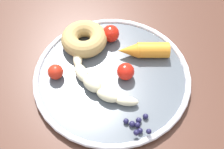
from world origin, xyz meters
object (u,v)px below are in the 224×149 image
at_px(blueberry_pile, 138,125).
at_px(plate, 112,75).
at_px(tomato_far, 111,34).
at_px(tomato_mid, 126,72).
at_px(donut, 84,39).
at_px(banana, 95,83).
at_px(carrot_orange, 142,50).
at_px(tomato_near, 55,72).
at_px(dining_table, 115,116).

bearing_deg(blueberry_pile, plate, -52.05).
bearing_deg(tomato_far, plate, 108.04).
bearing_deg(tomato_mid, tomato_far, -57.36).
relative_size(plate, donut, 3.23).
distance_m(plate, tomato_mid, 0.04).
xyz_separation_m(banana, donut, (0.06, -0.10, 0.01)).
distance_m(carrot_orange, tomato_far, 0.08).
bearing_deg(tomato_near, tomato_far, -120.82).
height_order(carrot_orange, tomato_far, tomato_far).
distance_m(tomato_near, tomato_far, 0.16).
bearing_deg(banana, dining_table, 173.91).
xyz_separation_m(blueberry_pile, tomato_near, (0.19, -0.06, 0.01)).
height_order(banana, carrot_orange, carrot_orange).
distance_m(donut, tomato_near, 0.11).
relative_size(dining_table, tomato_near, 35.16).
distance_m(dining_table, tomato_mid, 0.13).
xyz_separation_m(carrot_orange, donut, (0.13, 0.01, 0.00)).
xyz_separation_m(dining_table, tomato_mid, (-0.01, -0.05, 0.12)).
xyz_separation_m(plate, banana, (0.02, 0.04, 0.02)).
relative_size(dining_table, donut, 10.98).
distance_m(plate, banana, 0.05).
relative_size(blueberry_pile, tomato_mid, 1.53).
relative_size(blueberry_pile, tomato_near, 1.73).
distance_m(donut, tomato_far, 0.06).
bearing_deg(plate, dining_table, 114.64).
xyz_separation_m(dining_table, blueberry_pile, (-0.06, 0.06, 0.11)).
bearing_deg(donut, tomato_near, 75.18).
distance_m(plate, donut, 0.11).
xyz_separation_m(plate, carrot_orange, (-0.05, -0.07, 0.02)).
bearing_deg(carrot_orange, tomato_near, 33.98).
bearing_deg(plate, banana, 57.69).
xyz_separation_m(dining_table, plate, (0.02, -0.04, 0.10)).
relative_size(donut, tomato_mid, 2.83).
bearing_deg(plate, blueberry_pile, 127.95).
bearing_deg(carrot_orange, donut, 2.49).
height_order(dining_table, carrot_orange, carrot_orange).
bearing_deg(tomato_mid, carrot_orange, -106.85).
bearing_deg(blueberry_pile, dining_table, -44.57).
xyz_separation_m(plate, tomato_mid, (-0.03, -0.00, 0.02)).
height_order(blueberry_pile, tomato_far, tomato_far).
height_order(carrot_orange, tomato_near, carrot_orange).
height_order(plate, tomato_near, tomato_near).
relative_size(banana, tomato_far, 4.33).
bearing_deg(plate, donut, -37.39).
relative_size(dining_table, tomato_mid, 31.13).
bearing_deg(dining_table, carrot_orange, -104.45).
relative_size(plate, tomato_far, 8.45).
bearing_deg(donut, dining_table, 134.01).
bearing_deg(plate, tomato_far, -71.96).
relative_size(dining_table, blueberry_pile, 20.38).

